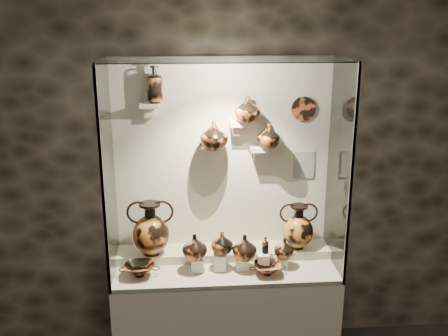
# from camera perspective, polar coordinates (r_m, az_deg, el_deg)

# --- Properties ---
(wall_back) EXTENTS (5.00, 0.02, 3.20)m
(wall_back) POSITION_cam_1_polar(r_m,az_deg,el_deg) (3.94, -0.18, 1.00)
(wall_back) COLOR black
(wall_back) RESTS_ON ground
(plinth) EXTENTS (1.70, 0.60, 0.80)m
(plinth) POSITION_cam_1_polar(r_m,az_deg,el_deg) (4.14, 0.18, -16.44)
(plinth) COLOR beige
(plinth) RESTS_ON floor
(front_tier) EXTENTS (1.68, 0.58, 0.03)m
(front_tier) POSITION_cam_1_polar(r_m,az_deg,el_deg) (3.93, 0.19, -11.36)
(front_tier) COLOR beige
(front_tier) RESTS_ON plinth
(rear_tier) EXTENTS (1.70, 0.25, 0.10)m
(rear_tier) POSITION_cam_1_polar(r_m,az_deg,el_deg) (4.07, -0.01, -9.78)
(rear_tier) COLOR beige
(rear_tier) RESTS_ON plinth
(back_panel) EXTENTS (1.70, 0.03, 1.60)m
(back_panel) POSITION_cam_1_polar(r_m,az_deg,el_deg) (3.93, -0.17, 0.98)
(back_panel) COLOR beige
(back_panel) RESTS_ON plinth
(glass_front) EXTENTS (1.70, 0.01, 1.60)m
(glass_front) POSITION_cam_1_polar(r_m,az_deg,el_deg) (3.35, 0.61, -1.80)
(glass_front) COLOR white
(glass_front) RESTS_ON plinth
(glass_left) EXTENTS (0.01, 0.60, 1.60)m
(glass_left) POSITION_cam_1_polar(r_m,az_deg,el_deg) (3.67, -13.10, -0.62)
(glass_left) COLOR white
(glass_left) RESTS_ON plinth
(glass_right) EXTENTS (0.01, 0.60, 1.60)m
(glass_right) POSITION_cam_1_polar(r_m,az_deg,el_deg) (3.79, 13.04, -0.04)
(glass_right) COLOR white
(glass_right) RESTS_ON plinth
(glass_top) EXTENTS (1.70, 0.60, 0.01)m
(glass_top) POSITION_cam_1_polar(r_m,az_deg,el_deg) (3.49, 0.21, 12.29)
(glass_top) COLOR white
(glass_top) RESTS_ON back_panel
(frame_post_left) EXTENTS (0.02, 0.02, 1.60)m
(frame_post_left) POSITION_cam_1_polar(r_m,az_deg,el_deg) (3.39, -13.69, -2.06)
(frame_post_left) COLOR gray
(frame_post_left) RESTS_ON plinth
(frame_post_right) EXTENTS (0.02, 0.02, 1.60)m
(frame_post_right) POSITION_cam_1_polar(r_m,az_deg,el_deg) (3.53, 14.32, -1.38)
(frame_post_right) COLOR gray
(frame_post_right) RESTS_ON plinth
(pedestal_a) EXTENTS (0.09, 0.09, 0.10)m
(pedestal_a) POSITION_cam_1_polar(r_m,az_deg,el_deg) (3.85, -3.08, -10.95)
(pedestal_a) COLOR white
(pedestal_a) RESTS_ON front_tier
(pedestal_b) EXTENTS (0.09, 0.09, 0.13)m
(pedestal_b) POSITION_cam_1_polar(r_m,az_deg,el_deg) (3.85, -0.50, -10.68)
(pedestal_b) COLOR white
(pedestal_b) RESTS_ON front_tier
(pedestal_c) EXTENTS (0.09, 0.09, 0.09)m
(pedestal_c) POSITION_cam_1_polar(r_m,az_deg,el_deg) (3.87, 2.05, -10.84)
(pedestal_c) COLOR white
(pedestal_c) RESTS_ON front_tier
(pedestal_d) EXTENTS (0.09, 0.09, 0.12)m
(pedestal_d) POSITION_cam_1_polar(r_m,az_deg,el_deg) (3.88, 4.44, -10.54)
(pedestal_d) COLOR white
(pedestal_d) RESTS_ON front_tier
(pedestal_e) EXTENTS (0.09, 0.09, 0.08)m
(pedestal_e) POSITION_cam_1_polar(r_m,az_deg,el_deg) (3.92, 6.50, -10.69)
(pedestal_e) COLOR white
(pedestal_e) RESTS_ON front_tier
(bracket_ul) EXTENTS (0.14, 0.12, 0.04)m
(bracket_ul) POSITION_cam_1_polar(r_m,az_deg,el_deg) (3.76, -8.53, 7.11)
(bracket_ul) COLOR beige
(bracket_ul) RESTS_ON back_panel
(bracket_ca) EXTENTS (0.14, 0.12, 0.04)m
(bracket_ca) POSITION_cam_1_polar(r_m,az_deg,el_deg) (3.83, -1.58, 2.10)
(bracket_ca) COLOR beige
(bracket_ca) RESTS_ON back_panel
(bracket_cb) EXTENTS (0.10, 0.12, 0.04)m
(bracket_cb) POSITION_cam_1_polar(r_m,az_deg,el_deg) (3.80, 1.42, 5.08)
(bracket_cb) COLOR beige
(bracket_cb) RESTS_ON back_panel
(bracket_cc) EXTENTS (0.14, 0.12, 0.04)m
(bracket_cc) POSITION_cam_1_polar(r_m,az_deg,el_deg) (3.87, 4.05, 2.20)
(bracket_cc) COLOR beige
(bracket_cc) RESTS_ON back_panel
(amphora_left) EXTENTS (0.45, 0.45, 0.43)m
(amphora_left) POSITION_cam_1_polar(r_m,az_deg,el_deg) (3.91, -8.36, -6.85)
(amphora_left) COLOR #C66B25
(amphora_left) RESTS_ON rear_tier
(amphora_right) EXTENTS (0.30, 0.30, 0.37)m
(amphora_right) POSITION_cam_1_polar(r_m,az_deg,el_deg) (4.03, 8.47, -6.61)
(amphora_right) COLOR #C66B25
(amphora_right) RESTS_ON rear_tier
(jug_a) EXTENTS (0.23, 0.23, 0.20)m
(jug_a) POSITION_cam_1_polar(r_m,az_deg,el_deg) (3.78, -3.37, -8.98)
(jug_a) COLOR #C66B25
(jug_a) RESTS_ON pedestal_a
(jug_b) EXTENTS (0.21, 0.21, 0.17)m
(jug_b) POSITION_cam_1_polar(r_m,az_deg,el_deg) (3.79, -0.22, -8.55)
(jug_b) COLOR #9D451B
(jug_b) RESTS_ON pedestal_b
(jug_c) EXTENTS (0.20, 0.20, 0.19)m
(jug_c) POSITION_cam_1_polar(r_m,az_deg,el_deg) (3.80, 2.36, -9.03)
(jug_c) COLOR #C66B25
(jug_c) RESTS_ON pedestal_c
(jug_e) EXTENTS (0.19, 0.19, 0.16)m
(jug_e) POSITION_cam_1_polar(r_m,az_deg,el_deg) (3.87, 6.87, -9.08)
(jug_e) COLOR #C66B25
(jug_e) RESTS_ON pedestal_e
(lekythos_small) EXTENTS (0.07, 0.07, 0.14)m
(lekythos_small) POSITION_cam_1_polar(r_m,az_deg,el_deg) (3.84, 4.74, -8.68)
(lekythos_small) COLOR #9D451B
(lekythos_small) RESTS_ON pedestal_d
(kylix_left) EXTENTS (0.33, 0.29, 0.11)m
(kylix_left) POSITION_cam_1_polar(r_m,az_deg,el_deg) (3.82, -9.63, -11.29)
(kylix_left) COLOR #9D451B
(kylix_left) RESTS_ON front_tier
(kylix_right) EXTENTS (0.30, 0.27, 0.11)m
(kylix_right) POSITION_cam_1_polar(r_m,az_deg,el_deg) (3.80, 5.00, -11.30)
(kylix_right) COLOR #C66B25
(kylix_right) RESTS_ON front_tier
(lekythos_tall) EXTENTS (0.16, 0.16, 0.31)m
(lekythos_tall) POSITION_cam_1_polar(r_m,az_deg,el_deg) (3.72, -7.94, 9.70)
(lekythos_tall) COLOR #C66B25
(lekythos_tall) RESTS_ON bracket_ul
(ovoid_vase_a) EXTENTS (0.26, 0.26, 0.22)m
(ovoid_vase_a) POSITION_cam_1_polar(r_m,az_deg,el_deg) (3.75, -1.14, 3.78)
(ovoid_vase_a) COLOR #9D451B
(ovoid_vase_a) RESTS_ON bracket_ca
(ovoid_vase_b) EXTENTS (0.23, 0.23, 0.20)m
(ovoid_vase_b) POSITION_cam_1_polar(r_m,az_deg,el_deg) (3.74, 2.71, 6.73)
(ovoid_vase_b) COLOR #9D451B
(ovoid_vase_b) RESTS_ON bracket_cb
(ovoid_vase_c) EXTENTS (0.23, 0.23, 0.19)m
(ovoid_vase_c) POSITION_cam_1_polar(r_m,az_deg,el_deg) (3.81, 5.13, 3.68)
(ovoid_vase_c) COLOR #9D451B
(ovoid_vase_c) RESTS_ON bracket_cc
(wall_plate) EXTENTS (0.19, 0.02, 0.19)m
(wall_plate) POSITION_cam_1_polar(r_m,az_deg,el_deg) (3.92, 9.07, 6.70)
(wall_plate) COLOR #AD4E22
(wall_plate) RESTS_ON back_panel
(info_placard) EXTENTS (0.17, 0.01, 0.22)m
(info_placard) POSITION_cam_1_polar(r_m,az_deg,el_deg) (4.03, 9.12, 0.35)
(info_placard) COLOR beige
(info_placard) RESTS_ON back_panel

